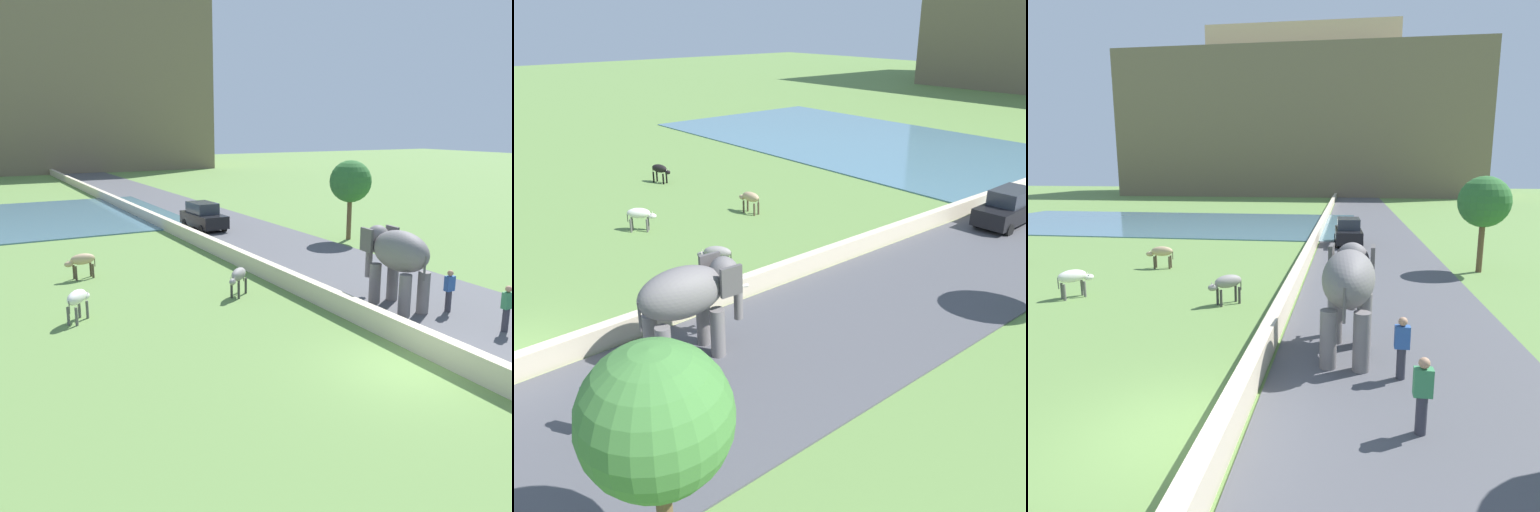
# 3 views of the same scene
# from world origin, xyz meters

# --- Properties ---
(ground_plane) EXTENTS (220.00, 220.00, 0.00)m
(ground_plane) POSITION_xyz_m (0.00, 0.00, 0.00)
(ground_plane) COLOR #608442
(road_surface) EXTENTS (7.00, 120.00, 0.06)m
(road_surface) POSITION_xyz_m (5.00, 20.00, 0.03)
(road_surface) COLOR #4C4C51
(road_surface) RESTS_ON ground
(barrier_wall) EXTENTS (0.40, 110.00, 0.78)m
(barrier_wall) POSITION_xyz_m (1.20, 18.00, 0.39)
(barrier_wall) COLOR beige
(barrier_wall) RESTS_ON ground
(elephant) EXTENTS (1.58, 3.51, 2.99)m
(elephant) POSITION_xyz_m (3.44, 4.35, 2.04)
(elephant) COLOR slate
(elephant) RESTS_ON ground
(person_beside_elephant) EXTENTS (0.36, 0.22, 1.63)m
(person_beside_elephant) POSITION_xyz_m (4.73, 2.89, 0.87)
(person_beside_elephant) COLOR #33333D
(person_beside_elephant) RESTS_ON ground
(person_trailing) EXTENTS (0.36, 0.22, 1.63)m
(person_trailing) POSITION_xyz_m (4.86, 0.55, 0.87)
(person_trailing) COLOR #33333D
(person_trailing) RESTS_ON ground
(car_black) EXTENTS (1.93, 4.07, 1.80)m
(car_black) POSITION_xyz_m (3.42, 22.53, 0.90)
(car_black) COLOR black
(car_black) RESTS_ON ground
(cow_grey) EXTENTS (1.26, 1.17, 1.15)m
(cow_grey) POSITION_xyz_m (-1.10, 8.44, 0.84)
(cow_grey) COLOR gray
(cow_grey) RESTS_ON ground
(cow_white) EXTENTS (1.14, 1.29, 1.15)m
(cow_white) POSITION_xyz_m (-7.37, 8.47, 0.84)
(cow_white) COLOR silver
(cow_white) RESTS_ON ground
(cow_tan) EXTENTS (1.41, 0.57, 1.15)m
(cow_tan) POSITION_xyz_m (-6.10, 14.09, 0.84)
(cow_tan) COLOR tan
(cow_tan) RESTS_ON ground
(tree_near) EXTENTS (2.49, 2.49, 4.74)m
(tree_near) POSITION_xyz_m (9.90, 15.49, 3.47)
(tree_near) COLOR brown
(tree_near) RESTS_ON ground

